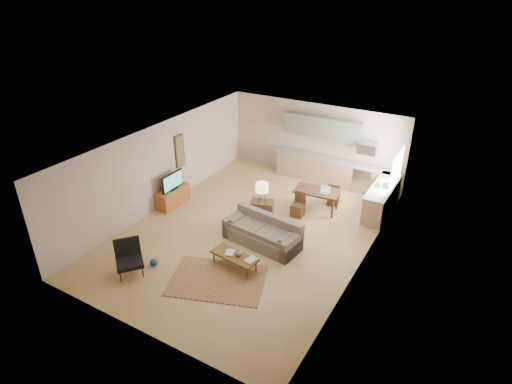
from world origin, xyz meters
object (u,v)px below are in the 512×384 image
Objects in this scene: coffee_table at (235,261)px; armchair at (129,259)px; console_table at (262,213)px; dining_table at (316,200)px; sofa at (262,231)px; tv_credenza at (173,197)px.

armchair reaches higher than coffee_table.
dining_table is at bearing 36.03° from console_table.
sofa is at bearing -108.36° from dining_table.
sofa is 1.05m from console_table.
sofa is 1.80× the size of coffee_table.
sofa is at bearing 1.55° from armchair.
dining_table is at bearing 85.09° from sofa.
armchair is at bearing -134.73° from console_table.
tv_credenza is 0.89× the size of dining_table.
console_table is at bearing 15.39° from armchair.
console_table is 1.92m from dining_table.
console_table reaches higher than coffee_table.
dining_table is at bearing 88.32° from coffee_table.
console_table is at bearing 127.03° from sofa.
console_table reaches higher than dining_table.
sofa reaches higher than dining_table.
coffee_table is (-0.08, -1.28, -0.20)m from sofa.
tv_credenza is (-3.51, 1.79, 0.09)m from coffee_table.
dining_table is at bearing 12.42° from armchair.
dining_table is at bearing 25.86° from tv_credenza.
console_table is 0.55× the size of dining_table.
console_table reaches higher than tv_credenza.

